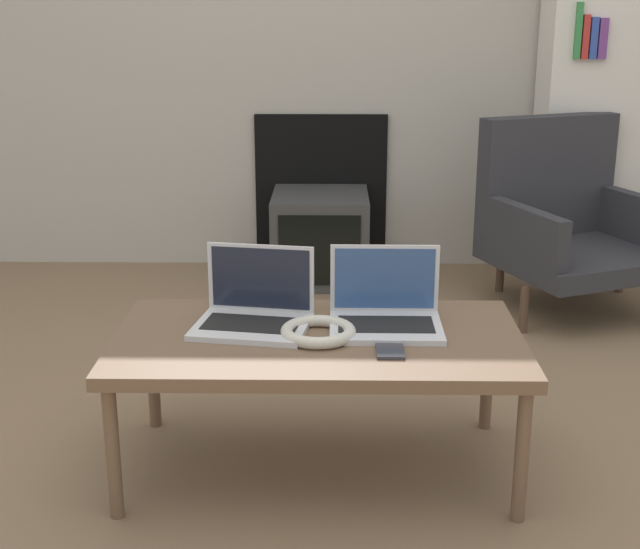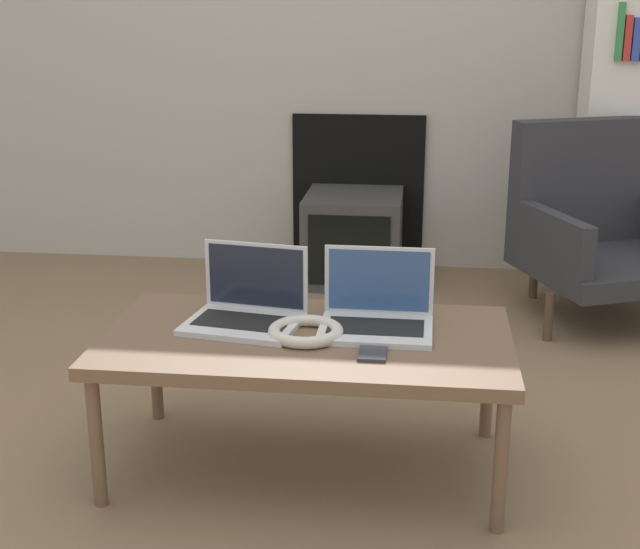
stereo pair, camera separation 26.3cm
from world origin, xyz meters
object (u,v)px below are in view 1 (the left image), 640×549
headphones (319,332)px  armchair (565,218)px  laptop_right (385,310)px  tv (320,237)px  laptop_left (255,310)px  phone (390,348)px

headphones → armchair: bearing=55.1°
laptop_right → tv: bearing=97.2°
headphones → tv: headphones is taller
laptop_left → tv: 1.71m
laptop_right → tv: 1.71m
phone → tv: bearing=96.3°
laptop_left → tv: laptop_left is taller
phone → armchair: armchair is taller
phone → tv: size_ratio=0.28×
laptop_left → phone: size_ratio=2.50×
phone → tv: (-0.20, 1.86, -0.20)m
armchair → laptop_left: bearing=-153.6°
tv → armchair: size_ratio=0.58×
phone → laptop_right: bearing=90.6°
armchair → phone: bearing=-140.8°
phone → tv: 1.88m
tv → armchair: bearing=-17.9°
tv → armchair: (1.03, -0.33, 0.17)m
laptop_left → phone: 0.40m
phone → headphones: bearing=155.3°
laptop_left → headphones: (0.18, -0.09, -0.03)m
phone → tv: same height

